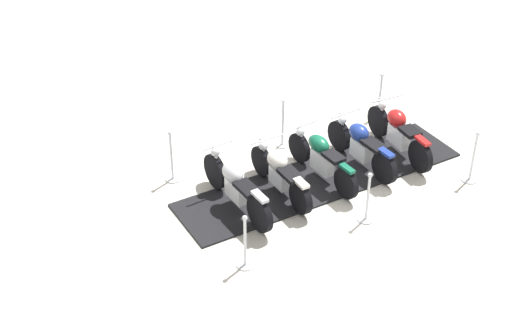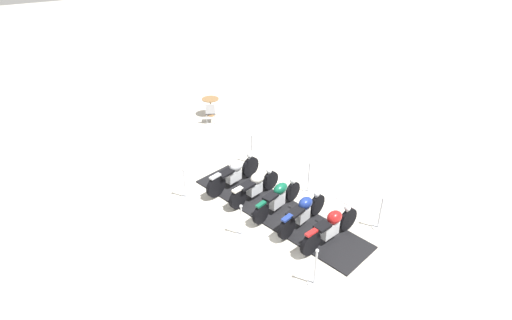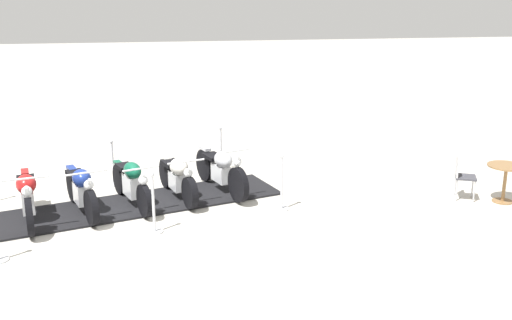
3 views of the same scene
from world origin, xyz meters
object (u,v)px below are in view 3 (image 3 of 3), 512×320
(stanchion_right_mid, at_px, (154,211))
(stanchion_left_rear, at_px, (221,155))
(stanchion_left_mid, at_px, (113,171))
(stanchion_right_rear, at_px, (282,190))
(motorcycle_navy, at_px, (81,189))
(cafe_table, at_px, (506,174))
(cafe_chair_near_table, at_px, (462,174))
(motorcycle_forest, at_px, (132,182))
(motorcycle_maroon, at_px, (27,196))
(motorcycle_chrome, at_px, (221,169))
(motorcycle_cream, at_px, (178,176))

(stanchion_right_mid, distance_m, stanchion_left_rear, 3.92)
(stanchion_left_mid, bearing_deg, stanchion_right_rear, -32.94)
(motorcycle_navy, relative_size, cafe_table, 2.60)
(cafe_chair_near_table, bearing_deg, motorcycle_navy, -159.41)
(motorcycle_forest, bearing_deg, stanchion_left_rear, 117.39)
(motorcycle_maroon, height_order, motorcycle_chrome, motorcycle_chrome)
(motorcycle_navy, bearing_deg, stanchion_right_mid, 30.54)
(stanchion_right_mid, bearing_deg, stanchion_right_rear, 16.21)
(motorcycle_maroon, relative_size, stanchion_right_mid, 1.95)
(motorcycle_forest, distance_m, stanchion_left_rear, 2.99)
(motorcycle_forest, relative_size, cafe_chair_near_table, 2.25)
(motorcycle_chrome, relative_size, stanchion_left_rear, 2.07)
(motorcycle_navy, height_order, stanchion_left_mid, stanchion_left_mid)
(cafe_table, bearing_deg, stanchion_right_mid, -177.31)
(stanchion_left_mid, bearing_deg, motorcycle_forest, -73.70)
(stanchion_right_rear, height_order, stanchion_left_mid, stanchion_right_rear)
(motorcycle_forest, height_order, stanchion_right_rear, stanchion_right_rear)
(stanchion_right_rear, relative_size, stanchion_left_mid, 1.08)
(motorcycle_navy, relative_size, motorcycle_cream, 1.00)
(motorcycle_maroon, distance_m, motorcycle_forest, 1.92)
(motorcycle_maroon, xyz_separation_m, stanchion_left_rear, (3.88, 2.71, -0.16))
(cafe_chair_near_table, bearing_deg, stanchion_left_rear, 171.84)
(motorcycle_forest, bearing_deg, motorcycle_chrome, 86.94)
(stanchion_left_mid, relative_size, stanchion_left_rear, 0.97)
(stanchion_right_rear, bearing_deg, stanchion_left_rear, 106.21)
(motorcycle_forest, relative_size, stanchion_left_mid, 1.96)
(motorcycle_forest, bearing_deg, motorcycle_navy, -94.26)
(motorcycle_chrome, bearing_deg, motorcycle_navy, -92.68)
(stanchion_right_rear, distance_m, stanchion_left_rear, 2.97)
(motorcycle_forest, height_order, stanchion_left_rear, stanchion_left_rear)
(motorcycle_navy, distance_m, stanchion_left_mid, 1.80)
(stanchion_right_mid, bearing_deg, motorcycle_cream, 72.84)
(motorcycle_cream, distance_m, cafe_chair_near_table, 5.80)
(stanchion_left_mid, bearing_deg, cafe_table, -17.91)
(motorcycle_cream, bearing_deg, stanchion_right_mid, -33.33)
(motorcycle_chrome, height_order, stanchion_left_rear, motorcycle_chrome)
(stanchion_left_rear, bearing_deg, motorcycle_cream, -120.55)
(motorcycle_maroon, xyz_separation_m, stanchion_left_mid, (1.42, 2.00, -0.20))
(motorcycle_navy, xyz_separation_m, motorcycle_cream, (1.84, 0.53, -0.02))
(cafe_chair_near_table, bearing_deg, motorcycle_forest, -162.08)
(motorcycle_navy, distance_m, cafe_table, 8.34)
(stanchion_right_mid, relative_size, cafe_table, 1.45)
(stanchion_left_mid, height_order, cafe_chair_near_table, stanchion_left_mid)
(motorcycle_chrome, height_order, stanchion_right_mid, stanchion_right_mid)
(motorcycle_navy, relative_size, cafe_chair_near_table, 2.21)
(motorcycle_forest, relative_size, stanchion_right_rear, 1.81)
(motorcycle_navy, height_order, cafe_chair_near_table, motorcycle_navy)
(stanchion_right_rear, height_order, cafe_table, stanchion_right_rear)
(motorcycle_navy, distance_m, motorcycle_cream, 1.92)
(stanchion_right_mid, relative_size, stanchion_right_rear, 0.99)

